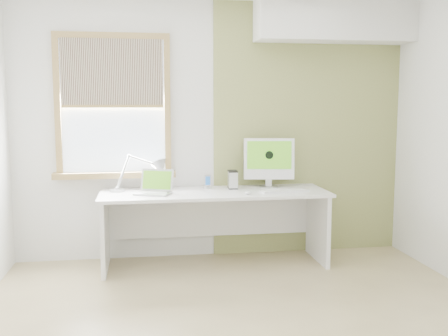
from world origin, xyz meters
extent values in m
cube|color=tan|center=(0.00, 0.00, -0.01)|extent=(4.00, 3.50, 0.02)
cube|color=silver|center=(0.00, 1.76, 1.30)|extent=(4.00, 0.02, 2.60)
cube|color=silver|center=(0.00, -1.76, 1.30)|extent=(4.00, 0.02, 2.60)
cube|color=olive|center=(1.00, 1.74, 1.30)|extent=(2.00, 0.02, 2.60)
cube|color=white|center=(1.20, 1.57, 2.40)|extent=(1.60, 0.40, 0.42)
cube|color=olive|center=(-1.53, 1.72, 1.55)|extent=(0.06, 0.06, 1.42)
cube|color=olive|center=(-0.47, 1.72, 1.55)|extent=(0.06, 0.06, 1.42)
cube|color=olive|center=(-1.00, 1.72, 2.23)|extent=(1.00, 0.06, 0.06)
cube|color=olive|center=(-1.00, 1.70, 0.87)|extent=(1.20, 0.14, 0.06)
cube|color=#D1E2F9|center=(-1.00, 1.74, 1.55)|extent=(1.00, 0.01, 1.30)
cube|color=beige|center=(-1.00, 1.70, 1.88)|extent=(0.98, 0.02, 0.65)
cube|color=olive|center=(-1.00, 1.70, 1.55)|extent=(0.98, 0.03, 0.03)
cube|color=white|center=(-0.04, 1.38, 0.71)|extent=(2.20, 0.70, 0.03)
cube|color=white|center=(-1.09, 1.38, 0.35)|extent=(0.04, 0.64, 0.70)
cube|color=white|center=(1.01, 1.38, 0.35)|extent=(0.04, 0.64, 0.70)
cube|color=white|center=(-0.04, 1.70, 0.45)|extent=(2.08, 0.02, 0.48)
cylinder|color=#B0B3B5|center=(-0.97, 1.54, 0.74)|extent=(0.19, 0.19, 0.02)
sphere|color=#B0B3B5|center=(-0.97, 1.54, 0.76)|extent=(0.06, 0.06, 0.04)
cylinder|color=#B0B3B5|center=(-0.91, 1.56, 0.91)|extent=(0.15, 0.07, 0.32)
sphere|color=#B0B3B5|center=(-0.85, 1.58, 1.07)|extent=(0.05, 0.05, 0.04)
cylinder|color=#B0B3B5|center=(-0.71, 1.60, 1.02)|extent=(0.29, 0.07, 0.12)
sphere|color=#B0B3B5|center=(-0.57, 1.63, 0.97)|extent=(0.04, 0.04, 0.04)
cone|color=#B0B3B5|center=(-0.55, 1.63, 0.94)|extent=(0.25, 0.26, 0.19)
cube|color=#B0B3B5|center=(-0.63, 1.32, 0.74)|extent=(0.38, 0.33, 0.02)
cube|color=#B2B5B7|center=(-0.63, 1.32, 0.75)|extent=(0.30, 0.23, 0.00)
cube|color=#B0B3B5|center=(-0.59, 1.42, 0.85)|extent=(0.32, 0.18, 0.21)
cube|color=#448417|center=(-0.59, 1.42, 0.85)|extent=(0.28, 0.15, 0.17)
cylinder|color=#B0B3B5|center=(-0.09, 1.56, 0.74)|extent=(0.09, 0.09, 0.02)
cube|color=#B0B3B5|center=(-0.09, 1.56, 0.81)|extent=(0.06, 0.02, 0.12)
cube|color=#194C99|center=(-0.09, 1.55, 0.81)|extent=(0.05, 0.01, 0.09)
cube|color=#B0B3B5|center=(0.16, 1.53, 0.82)|extent=(0.09, 0.14, 0.18)
cube|color=black|center=(0.16, 1.53, 0.91)|extent=(0.09, 0.14, 0.01)
cube|color=black|center=(0.16, 1.53, 0.74)|extent=(0.09, 0.14, 0.01)
cube|color=#B0B3B5|center=(0.54, 1.54, 0.74)|extent=(0.21, 0.19, 0.01)
cube|color=#B0B3B5|center=(0.54, 1.57, 0.82)|extent=(0.06, 0.03, 0.17)
cube|color=white|center=(0.54, 1.56, 1.02)|extent=(0.52, 0.17, 0.42)
cube|color=#448417|center=(0.54, 1.53, 1.06)|extent=(0.44, 0.10, 0.28)
cylinder|color=black|center=(0.54, 1.53, 1.06)|extent=(0.08, 0.02, 0.08)
cube|color=white|center=(0.62, 1.25, 0.74)|extent=(0.49, 0.21, 0.02)
cube|color=white|center=(0.62, 1.25, 0.75)|extent=(0.45, 0.17, 0.00)
ellipsoid|color=white|center=(0.25, 1.18, 0.75)|extent=(0.10, 0.12, 0.03)
camera|label=1|loc=(-0.71, -3.52, 1.58)|focal=41.54mm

